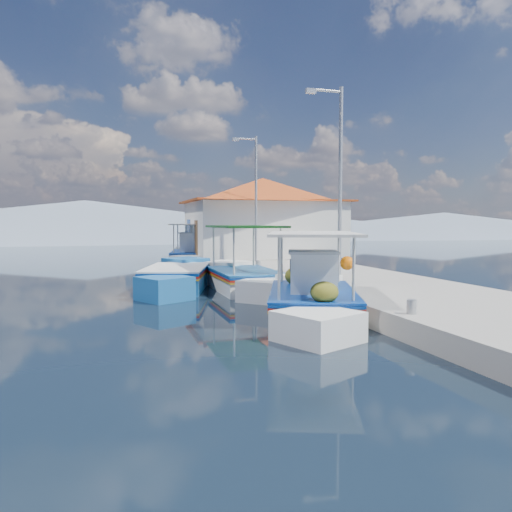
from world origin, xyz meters
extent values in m
plane|color=black|center=(0.00, 0.00, 0.00)|extent=(160.00, 160.00, 0.00)
cube|color=gray|center=(5.90, 6.00, 0.25)|extent=(5.00, 44.00, 0.50)
cylinder|color=#A5A8AD|center=(3.80, -3.00, 0.65)|extent=(0.20, 0.20, 0.30)
cylinder|color=#A5A8AD|center=(3.80, 2.00, 0.65)|extent=(0.20, 0.20, 0.30)
cylinder|color=#A5A8AD|center=(3.80, 8.00, 0.65)|extent=(0.20, 0.20, 0.30)
cylinder|color=#A5A8AD|center=(3.80, 14.00, 0.65)|extent=(0.20, 0.20, 0.30)
cube|color=white|center=(2.70, -0.35, 0.20)|extent=(3.32, 4.47, 0.88)
cube|color=white|center=(1.76, 2.13, 0.31)|extent=(1.93, 1.93, 0.97)
cube|color=white|center=(3.61, -2.76, 0.20)|extent=(1.88, 1.88, 0.83)
cube|color=navy|center=(2.70, -0.35, 0.61)|extent=(3.42, 4.60, 0.06)
cube|color=red|center=(2.70, -0.35, 0.54)|extent=(3.42, 4.60, 0.05)
cube|color=gold|center=(2.70, -0.35, 0.47)|extent=(3.42, 4.60, 0.04)
cube|color=navy|center=(2.70, -0.35, 0.67)|extent=(3.42, 4.57, 0.05)
cube|color=brown|center=(2.70, -0.35, 0.65)|extent=(3.14, 4.34, 0.05)
cube|color=white|center=(2.80, -0.61, 1.15)|extent=(1.47, 1.52, 1.02)
cube|color=silver|center=(2.80, -0.61, 1.68)|extent=(1.60, 1.64, 0.06)
cylinder|color=beige|center=(1.34, 0.94, 1.39)|extent=(0.06, 0.06, 1.48)
cylinder|color=beige|center=(2.86, 1.51, 1.39)|extent=(0.06, 0.06, 1.48)
cylinder|color=beige|center=(2.53, -2.21, 1.39)|extent=(0.06, 0.06, 1.48)
cylinder|color=beige|center=(4.05, -1.64, 1.39)|extent=(0.06, 0.06, 1.48)
cube|color=silver|center=(2.70, -0.35, 2.12)|extent=(3.41, 4.50, 0.06)
ellipsoid|color=#455015|center=(1.90, 0.73, 0.91)|extent=(0.70, 0.77, 0.53)
ellipsoid|color=#455015|center=(2.34, 1.39, 0.87)|extent=(0.59, 0.65, 0.44)
ellipsoid|color=#455015|center=(3.46, -1.84, 0.88)|extent=(0.63, 0.69, 0.47)
sphere|color=orange|center=(3.37, 0.50, 1.34)|extent=(0.37, 0.37, 0.37)
cube|color=white|center=(2.32, 4.77, 0.22)|extent=(1.98, 3.66, 0.93)
cube|color=white|center=(2.34, 7.23, 0.33)|extent=(2.00, 2.00, 1.03)
cube|color=white|center=(2.31, 2.40, 0.22)|extent=(1.94, 1.94, 0.88)
cube|color=navy|center=(2.32, 4.77, 0.65)|extent=(2.04, 3.77, 0.06)
cube|color=red|center=(2.32, 4.77, 0.57)|extent=(2.04, 3.77, 0.05)
cube|color=gold|center=(2.32, 4.77, 0.50)|extent=(2.04, 3.77, 0.04)
cube|color=#1B5FA4|center=(2.32, 4.77, 0.72)|extent=(2.06, 3.73, 0.05)
cube|color=brown|center=(2.32, 4.77, 0.69)|extent=(1.82, 3.59, 0.05)
cylinder|color=beige|center=(1.55, 6.31, 1.47)|extent=(0.07, 0.07, 1.57)
cylinder|color=beige|center=(3.12, 6.30, 1.47)|extent=(0.07, 0.07, 1.57)
cylinder|color=beige|center=(1.53, 3.24, 1.47)|extent=(0.07, 0.07, 1.57)
cylinder|color=beige|center=(3.10, 3.23, 1.47)|extent=(0.07, 0.07, 1.57)
cube|color=#0B3B0F|center=(2.32, 4.77, 2.26)|extent=(2.08, 3.66, 0.07)
cube|color=#1B5FA4|center=(0.06, 5.79, 0.24)|extent=(2.93, 4.13, 1.04)
cube|color=#1B5FA4|center=(-0.64, 8.18, 0.37)|extent=(1.92, 1.92, 1.15)
cube|color=#1B5FA4|center=(0.74, 3.47, 0.24)|extent=(1.87, 1.87, 0.98)
cube|color=navy|center=(0.06, 5.79, 0.72)|extent=(3.02, 4.25, 0.07)
cube|color=red|center=(0.06, 5.79, 0.63)|extent=(3.02, 4.25, 0.05)
cube|color=gold|center=(0.06, 5.79, 0.56)|extent=(3.02, 4.25, 0.04)
cube|color=white|center=(0.06, 5.79, 0.80)|extent=(3.03, 4.22, 0.05)
cube|color=brown|center=(0.06, 5.79, 0.77)|extent=(2.76, 4.02, 0.05)
cube|color=white|center=(2.24, 16.13, 0.22)|extent=(2.83, 4.33, 0.94)
cube|color=white|center=(1.71, 18.74, 0.34)|extent=(2.08, 2.08, 1.04)
cube|color=white|center=(2.75, 13.60, 0.22)|extent=(2.02, 2.02, 0.89)
cube|color=navy|center=(2.24, 16.13, 0.65)|extent=(2.92, 4.46, 0.06)
cube|color=red|center=(2.24, 16.13, 0.57)|extent=(2.92, 4.46, 0.05)
cube|color=gold|center=(2.24, 16.13, 0.51)|extent=(2.92, 4.46, 0.04)
cube|color=navy|center=(2.24, 16.13, 0.72)|extent=(2.93, 4.42, 0.05)
cube|color=brown|center=(2.24, 16.13, 0.69)|extent=(2.65, 4.22, 0.05)
cube|color=white|center=(2.30, 15.84, 1.24)|extent=(1.38, 1.49, 1.09)
cube|color=silver|center=(2.30, 15.84, 1.80)|extent=(1.50, 1.61, 0.06)
cylinder|color=beige|center=(1.09, 17.61, 1.49)|extent=(0.07, 0.07, 1.59)
cylinder|color=beige|center=(2.72, 17.94, 1.49)|extent=(0.07, 0.07, 1.59)
cylinder|color=beige|center=(1.76, 14.32, 1.49)|extent=(0.07, 0.07, 1.59)
cylinder|color=beige|center=(3.39, 14.65, 1.49)|extent=(0.07, 0.07, 1.59)
cube|color=silver|center=(2.24, 16.13, 2.28)|extent=(2.94, 4.35, 0.07)
cube|color=white|center=(6.20, 15.00, 2.00)|extent=(8.00, 6.00, 3.00)
cube|color=#A43216|center=(6.20, 15.00, 3.55)|extent=(8.64, 6.48, 0.10)
pyramid|color=#A43216|center=(6.20, 15.00, 4.20)|extent=(10.49, 10.49, 1.40)
cube|color=brown|center=(2.22, 14.00, 1.50)|extent=(0.06, 1.00, 2.00)
cube|color=navy|center=(2.22, 16.50, 2.10)|extent=(0.06, 1.20, 0.90)
cylinder|color=#A5A8AD|center=(4.60, 2.00, 3.50)|extent=(0.12, 0.12, 6.00)
cylinder|color=#A5A8AD|center=(4.10, 2.00, 6.35)|extent=(1.00, 0.08, 0.08)
cube|color=#A5A8AD|center=(3.60, 2.00, 6.30)|extent=(0.30, 0.14, 0.14)
cylinder|color=#A5A8AD|center=(4.60, 11.00, 3.50)|extent=(0.12, 0.12, 6.00)
cylinder|color=#A5A8AD|center=(4.10, 11.00, 6.35)|extent=(1.00, 0.08, 0.08)
cube|color=#A5A8AD|center=(3.60, 11.00, 6.30)|extent=(0.30, 0.14, 0.14)
cone|color=gray|center=(-5.00, 56.00, 2.45)|extent=(96.00, 96.00, 5.50)
cone|color=gray|center=(25.00, 56.00, 1.60)|extent=(76.80, 76.80, 3.80)
cone|color=gray|center=(50.00, 56.00, 1.80)|extent=(89.60, 89.60, 4.20)
camera|label=1|loc=(-2.24, -11.82, 2.43)|focal=34.56mm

